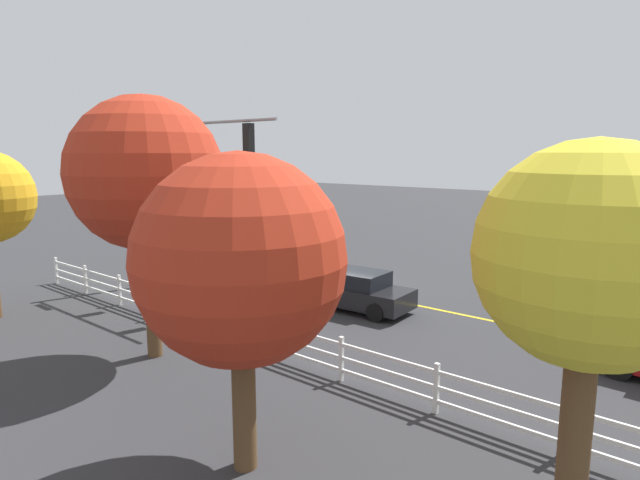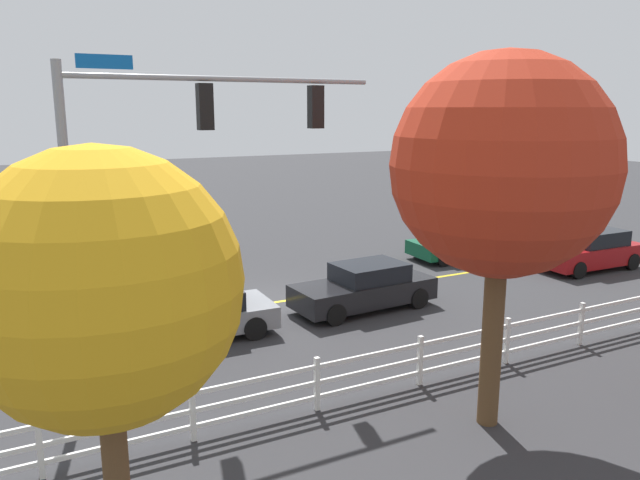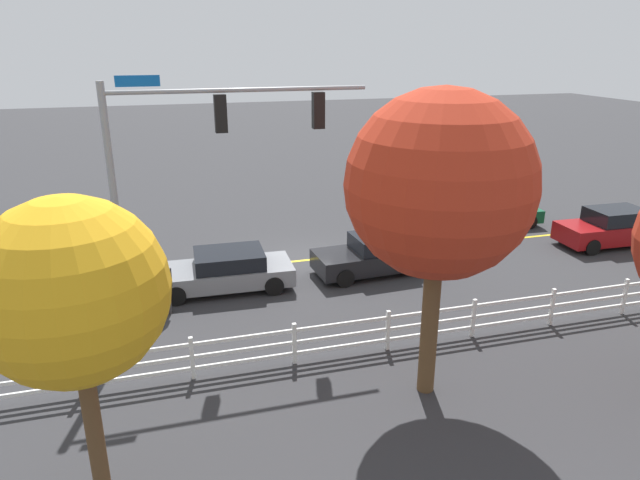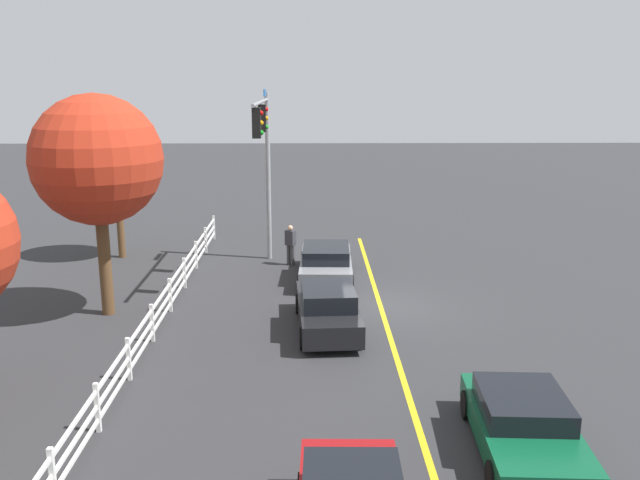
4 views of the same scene
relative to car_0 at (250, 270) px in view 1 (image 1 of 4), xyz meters
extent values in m
plane|color=#2D2D30|center=(-3.36, -1.78, -0.65)|extent=(120.00, 120.00, 0.00)
cube|color=gold|center=(-7.36, -1.78, -0.65)|extent=(28.00, 0.16, 0.01)
cylinder|color=gray|center=(3.03, 2.36, 2.86)|extent=(0.20, 0.20, 7.04)
cylinder|color=gray|center=(-0.48, 2.36, 6.08)|extent=(7.01, 0.12, 0.12)
cube|color=#0C59B2|center=(2.13, 2.38, 6.36)|extent=(1.10, 0.03, 0.28)
cube|color=black|center=(0.09, 2.36, 5.48)|extent=(0.32, 0.28, 1.00)
sphere|color=red|center=(0.09, 2.21, 5.80)|extent=(0.17, 0.17, 0.17)
sphere|color=orange|center=(0.09, 2.21, 5.48)|extent=(0.17, 0.17, 0.17)
sphere|color=#148C19|center=(0.09, 2.21, 5.16)|extent=(0.17, 0.17, 0.17)
cube|color=black|center=(-2.62, 2.36, 5.48)|extent=(0.32, 0.28, 1.00)
sphere|color=red|center=(-2.62, 2.21, 5.80)|extent=(0.17, 0.17, 0.17)
sphere|color=orange|center=(-2.62, 2.21, 5.48)|extent=(0.17, 0.17, 0.17)
sphere|color=#148C19|center=(-2.62, 2.21, 5.16)|extent=(0.17, 0.17, 0.17)
cube|color=slate|center=(0.06, 0.00, -0.14)|extent=(4.70, 2.08, 0.60)
cube|color=black|center=(-0.17, 0.01, 0.42)|extent=(2.34, 1.81, 0.51)
cylinder|color=black|center=(1.67, 0.86, -0.33)|extent=(0.65, 0.24, 0.64)
cylinder|color=black|center=(1.61, -0.96, -0.33)|extent=(0.65, 0.24, 0.64)
cylinder|color=black|center=(-1.49, 0.96, -0.33)|extent=(0.65, 0.24, 0.64)
cylinder|color=black|center=(-1.54, -0.87, -0.33)|extent=(0.65, 0.24, 0.64)
cylinder|color=black|center=(-14.27, 0.74, -0.33)|extent=(0.64, 0.23, 0.64)
cylinder|color=black|center=(-14.31, -0.88, -0.33)|extent=(0.64, 0.23, 0.64)
cube|color=#0C4C2D|center=(-12.54, -3.76, -0.15)|extent=(4.35, 2.14, 0.56)
cube|color=black|center=(-12.33, -3.78, 0.35)|extent=(2.14, 1.82, 0.45)
cylinder|color=black|center=(-13.93, -2.79, -0.33)|extent=(0.65, 0.26, 0.64)
cylinder|color=black|center=(-11.15, -4.73, -0.33)|extent=(0.65, 0.26, 0.64)
cylinder|color=black|center=(-11.05, -2.96, -0.33)|extent=(0.65, 0.26, 0.64)
cube|color=black|center=(-5.44, 0.09, -0.10)|extent=(4.59, 1.99, 0.67)
cube|color=black|center=(-5.66, 0.07, 0.51)|extent=(2.21, 1.69, 0.54)
cylinder|color=black|center=(-3.95, 0.98, -0.33)|extent=(0.65, 0.26, 0.64)
cylinder|color=black|center=(-3.86, -0.64, -0.33)|extent=(0.65, 0.26, 0.64)
cylinder|color=black|center=(-7.01, 0.81, -0.33)|extent=(0.65, 0.26, 0.64)
cylinder|color=black|center=(-6.92, -0.81, -0.33)|extent=(0.65, 0.26, 0.64)
cylinder|color=#3F3F42|center=(2.01, 1.51, -0.23)|extent=(0.16, 0.16, 0.85)
cylinder|color=#3F3F42|center=(1.90, 1.34, -0.23)|extent=(0.16, 0.16, 0.85)
cube|color=#333338|center=(1.96, 1.43, 0.51)|extent=(0.44, 0.48, 0.62)
sphere|color=tan|center=(1.96, 1.43, 0.93)|extent=(0.22, 0.22, 0.22)
cube|color=white|center=(-14.16, 5.26, -0.08)|extent=(0.10, 0.10, 1.15)
cube|color=white|center=(-11.56, 5.26, -0.08)|extent=(0.10, 0.10, 1.15)
cube|color=white|center=(-8.96, 5.26, -0.08)|extent=(0.10, 0.10, 1.15)
cube|color=white|center=(-6.36, 5.26, -0.08)|extent=(0.10, 0.10, 1.15)
cube|color=white|center=(-3.76, 5.26, -0.08)|extent=(0.10, 0.10, 1.15)
cube|color=white|center=(-1.16, 5.26, -0.08)|extent=(0.10, 0.10, 1.15)
cube|color=white|center=(1.44, 5.26, -0.08)|extent=(0.10, 0.10, 1.15)
cube|color=white|center=(4.04, 5.26, -0.08)|extent=(0.10, 0.10, 1.15)
cube|color=white|center=(6.64, 5.26, -0.08)|extent=(0.10, 0.10, 1.15)
cube|color=white|center=(-6.36, 5.26, 0.30)|extent=(26.00, 0.06, 0.09)
cube|color=white|center=(-6.36, 5.26, -0.05)|extent=(26.00, 0.06, 0.09)
cube|color=white|center=(-6.36, 5.26, -0.37)|extent=(26.00, 0.06, 0.09)
cylinder|color=brown|center=(-14.90, 7.72, 0.93)|extent=(0.43, 0.43, 3.18)
sphere|color=yellow|center=(-14.90, 7.72, 3.66)|extent=(3.04, 3.04, 3.04)
cylinder|color=brown|center=(-9.84, 9.26, 0.58)|extent=(0.42, 0.42, 2.46)
sphere|color=#B22D19|center=(-9.84, 9.26, 3.18)|extent=(3.67, 3.67, 3.67)
cylinder|color=brown|center=(-3.92, 7.27, 1.12)|extent=(0.40, 0.40, 3.54)
sphere|color=#B22D19|center=(-3.92, 7.27, 4.43)|extent=(4.12, 4.12, 4.12)
camera|label=1|loc=(-16.49, 15.15, 4.98)|focal=29.63mm
camera|label=2|loc=(4.19, 15.65, 5.42)|focal=34.48mm
camera|label=3|loc=(1.76, 17.87, 7.31)|focal=31.79mm
camera|label=4|loc=(-24.91, 0.61, 6.87)|focal=37.52mm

